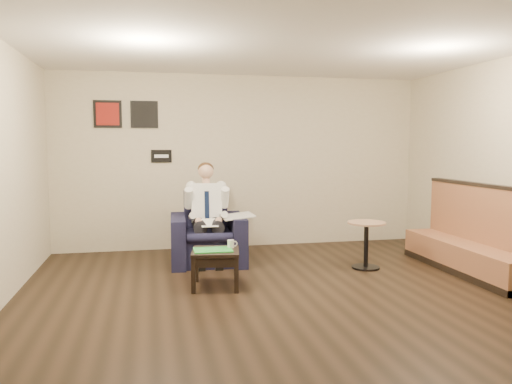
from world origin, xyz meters
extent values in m
plane|color=black|center=(0.00, 0.00, 0.00)|extent=(6.00, 6.00, 0.00)
cube|color=beige|center=(0.00, 3.00, 1.40)|extent=(6.00, 0.02, 2.80)
cube|color=beige|center=(0.00, -3.00, 1.40)|extent=(6.00, 0.02, 2.80)
cube|color=white|center=(0.00, 0.00, 2.80)|extent=(6.00, 6.00, 0.02)
cube|color=black|center=(-1.30, 2.98, 1.50)|extent=(0.32, 0.02, 0.20)
cube|color=maroon|center=(-2.10, 2.98, 2.15)|extent=(0.42, 0.03, 0.42)
cube|color=black|center=(-1.55, 2.98, 2.15)|extent=(0.42, 0.03, 0.42)
cube|color=black|center=(-0.69, 1.95, 0.50)|extent=(1.07, 1.07, 1.00)
cube|color=white|center=(-0.71, 1.71, 0.61)|extent=(0.24, 0.33, 0.01)
cube|color=silver|center=(-0.28, 1.82, 0.68)|extent=(0.44, 0.55, 0.01)
cube|color=black|center=(-0.74, 0.69, 0.22)|extent=(0.63, 0.63, 0.45)
cube|color=green|center=(-0.78, 0.68, 0.45)|extent=(0.45, 0.33, 0.01)
cylinder|color=white|center=(-0.55, 0.78, 0.49)|extent=(0.09, 0.09, 0.09)
cube|color=black|center=(-0.67, 0.84, 0.45)|extent=(0.15, 0.11, 0.01)
cube|color=#925938|center=(2.59, 0.71, 0.58)|extent=(0.54, 2.25, 1.15)
cylinder|color=#A97C5C|center=(1.38, 1.16, 0.32)|extent=(0.55, 0.55, 0.64)
camera|label=1|loc=(-1.48, -5.06, 1.69)|focal=35.00mm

